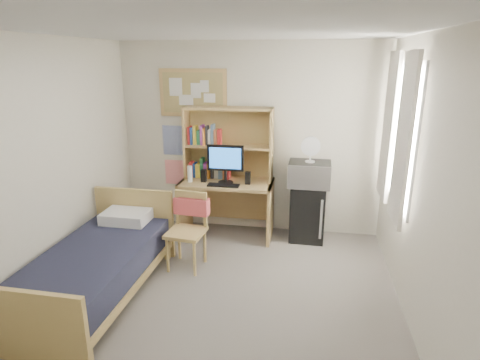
% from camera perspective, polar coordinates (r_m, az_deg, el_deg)
% --- Properties ---
extents(floor, '(3.60, 4.20, 0.02)m').
position_cam_1_polar(floor, '(4.14, -3.34, -18.26)').
color(floor, slate).
rests_on(floor, ground).
extents(ceiling, '(3.60, 4.20, 0.02)m').
position_cam_1_polar(ceiling, '(3.39, -4.15, 20.71)').
color(ceiling, silver).
rests_on(ceiling, wall_back).
extents(wall_back, '(3.60, 0.04, 2.60)m').
position_cam_1_polar(wall_back, '(5.55, 1.36, 5.80)').
color(wall_back, silver).
rests_on(wall_back, floor).
extents(wall_front, '(3.60, 0.04, 2.60)m').
position_cam_1_polar(wall_front, '(1.79, -20.65, -21.30)').
color(wall_front, silver).
rests_on(wall_front, floor).
extents(wall_left, '(0.04, 4.20, 2.60)m').
position_cam_1_polar(wall_left, '(4.33, -27.56, 0.60)').
color(wall_left, silver).
rests_on(wall_left, floor).
extents(wall_right, '(0.04, 4.20, 2.60)m').
position_cam_1_polar(wall_right, '(3.60, 25.44, -2.16)').
color(wall_right, silver).
rests_on(wall_right, floor).
extents(window_unit, '(0.10, 1.40, 1.70)m').
position_cam_1_polar(window_unit, '(4.65, 21.59, 6.18)').
color(window_unit, white).
rests_on(window_unit, wall_right).
extents(curtain_left, '(0.04, 0.55, 1.70)m').
position_cam_1_polar(curtain_left, '(4.26, 22.21, 5.21)').
color(curtain_left, white).
rests_on(curtain_left, wall_right).
extents(curtain_right, '(0.04, 0.55, 1.70)m').
position_cam_1_polar(curtain_right, '(5.03, 20.40, 7.05)').
color(curtain_right, white).
rests_on(curtain_right, wall_right).
extents(bulletin_board, '(0.94, 0.03, 0.64)m').
position_cam_1_polar(bulletin_board, '(5.62, -6.70, 12.22)').
color(bulletin_board, tan).
rests_on(bulletin_board, wall_back).
extents(poster_wave, '(0.30, 0.01, 0.42)m').
position_cam_1_polar(poster_wave, '(5.81, -9.50, 5.59)').
color(poster_wave, '#273E9D').
rests_on(poster_wave, wall_back).
extents(poster_japan, '(0.28, 0.01, 0.36)m').
position_cam_1_polar(poster_japan, '(5.92, -9.28, 1.13)').
color(poster_japan, red).
rests_on(poster_japan, wall_back).
extents(desk, '(1.25, 0.63, 0.78)m').
position_cam_1_polar(desk, '(5.53, -1.88, -4.07)').
color(desk, tan).
rests_on(desk, floor).
extents(desk_chair, '(0.49, 0.49, 0.90)m').
position_cam_1_polar(desk_chair, '(4.71, -7.71, -7.34)').
color(desk_chair, tan).
rests_on(desk_chair, floor).
extents(mini_fridge, '(0.46, 0.46, 0.77)m').
position_cam_1_polar(mini_fridge, '(5.50, 9.56, -4.49)').
color(mini_fridge, black).
rests_on(mini_fridge, floor).
extents(bed, '(0.98, 1.92, 0.52)m').
position_cam_1_polar(bed, '(4.47, -19.84, -12.39)').
color(bed, black).
rests_on(bed, floor).
extents(hutch, '(1.20, 0.31, 0.98)m').
position_cam_1_polar(hutch, '(5.43, -1.66, 5.18)').
color(hutch, tan).
rests_on(hutch, desk).
extents(monitor, '(0.48, 0.04, 0.51)m').
position_cam_1_polar(monitor, '(5.28, -2.08, 2.26)').
color(monitor, black).
rests_on(monitor, desk).
extents(keyboard, '(0.42, 0.13, 0.02)m').
position_cam_1_polar(keyboard, '(5.22, -2.36, -0.75)').
color(keyboard, black).
rests_on(keyboard, desk).
extents(speaker_left, '(0.07, 0.07, 0.17)m').
position_cam_1_polar(speaker_left, '(5.39, -5.19, 0.60)').
color(speaker_left, black).
rests_on(speaker_left, desk).
extents(speaker_right, '(0.07, 0.07, 0.17)m').
position_cam_1_polar(speaker_right, '(5.28, 1.13, 0.30)').
color(speaker_right, black).
rests_on(speaker_right, desk).
extents(water_bottle, '(0.06, 0.06, 0.22)m').
position_cam_1_polar(water_bottle, '(5.40, -7.15, 0.85)').
color(water_bottle, white).
rests_on(water_bottle, desk).
extents(hoodie, '(0.43, 0.17, 0.20)m').
position_cam_1_polar(hoodie, '(4.79, -6.89, -3.71)').
color(hoodie, '#DF5557').
rests_on(hoodie, desk_chair).
extents(microwave, '(0.55, 0.42, 0.31)m').
position_cam_1_polar(microwave, '(5.31, 9.84, 0.89)').
color(microwave, silver).
rests_on(microwave, mini_fridge).
extents(desk_fan, '(0.25, 0.25, 0.31)m').
position_cam_1_polar(desk_fan, '(5.23, 10.01, 4.15)').
color(desk_fan, white).
rests_on(desk_fan, microwave).
extents(pillow, '(0.54, 0.38, 0.13)m').
position_cam_1_polar(pillow, '(4.92, -15.89, -5.03)').
color(pillow, white).
rests_on(pillow, bed).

